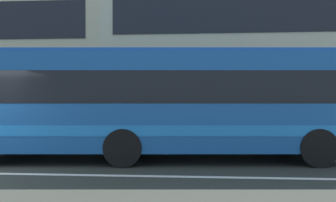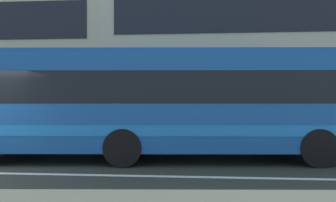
% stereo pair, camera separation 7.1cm
% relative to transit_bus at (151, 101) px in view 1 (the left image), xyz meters
% --- Properties ---
extents(apartment_block_right, '(19.38, 9.53, 11.38)m').
position_rel_transit_bus_xyz_m(apartment_block_right, '(5.77, 12.71, 3.97)').
color(apartment_block_right, '#B8B89E').
rests_on(apartment_block_right, ground_plane).
extents(transit_bus, '(10.96, 3.30, 3.13)m').
position_rel_transit_bus_xyz_m(transit_bus, '(0.00, 0.00, 0.00)').
color(transit_bus, '#174E93').
rests_on(transit_bus, ground_plane).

